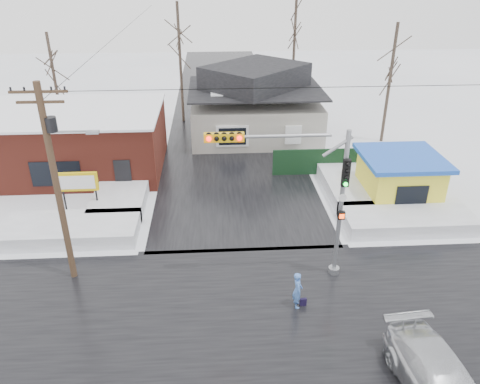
{
  "coord_description": "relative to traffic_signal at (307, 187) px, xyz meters",
  "views": [
    {
      "loc": [
        -1.45,
        -14.44,
        13.18
      ],
      "look_at": [
        -0.2,
        5.68,
        3.0
      ],
      "focal_mm": 35.0,
      "sensor_mm": 36.0,
      "label": 1
    }
  ],
  "objects": [
    {
      "name": "ground",
      "position": [
        -2.43,
        -2.97,
        -4.54
      ],
      "size": [
        120.0,
        120.0,
        0.0
      ],
      "primitive_type": "plane",
      "color": "white",
      "rests_on": "ground"
    },
    {
      "name": "road_ns",
      "position": [
        -2.43,
        -2.97,
        -4.53
      ],
      "size": [
        10.0,
        120.0,
        0.02
      ],
      "primitive_type": "cube",
      "color": "black",
      "rests_on": "ground"
    },
    {
      "name": "road_ew",
      "position": [
        -2.43,
        -2.97,
        -4.53
      ],
      "size": [
        120.0,
        10.0,
        0.02
      ],
      "primitive_type": "cube",
      "color": "black",
      "rests_on": "ground"
    },
    {
      "name": "snowbank_nw",
      "position": [
        -11.43,
        4.03,
        -4.14
      ],
      "size": [
        7.0,
        3.0,
        0.8
      ],
      "primitive_type": "cube",
      "color": "white",
      "rests_on": "ground"
    },
    {
      "name": "snowbank_ne",
      "position": [
        6.57,
        4.03,
        -4.14
      ],
      "size": [
        7.0,
        3.0,
        0.8
      ],
      "primitive_type": "cube",
      "color": "white",
      "rests_on": "ground"
    },
    {
      "name": "snowbank_nside_w",
      "position": [
        -9.43,
        9.03,
        -4.14
      ],
      "size": [
        3.0,
        8.0,
        0.8
      ],
      "primitive_type": "cube",
      "color": "white",
      "rests_on": "ground"
    },
    {
      "name": "snowbank_nside_e",
      "position": [
        4.57,
        9.03,
        -4.14
      ],
      "size": [
        3.0,
        8.0,
        0.8
      ],
      "primitive_type": "cube",
      "color": "white",
      "rests_on": "ground"
    },
    {
      "name": "traffic_signal",
      "position": [
        0.0,
        0.0,
        0.0
      ],
      "size": [
        6.05,
        0.68,
        7.0
      ],
      "color": "gray",
      "rests_on": "ground"
    },
    {
      "name": "utility_pole",
      "position": [
        -10.36,
        0.53,
        0.57
      ],
      "size": [
        3.15,
        0.44,
        9.0
      ],
      "color": "#382619",
      "rests_on": "ground"
    },
    {
      "name": "brick_building",
      "position": [
        -13.43,
        13.03,
        -2.46
      ],
      "size": [
        12.2,
        8.2,
        4.12
      ],
      "color": "maroon",
      "rests_on": "ground"
    },
    {
      "name": "marquee_sign",
      "position": [
        -11.43,
        6.53,
        -2.62
      ],
      "size": [
        2.2,
        0.21,
        2.55
      ],
      "color": "black",
      "rests_on": "ground"
    },
    {
      "name": "house",
      "position": [
        -0.43,
        19.03,
        -1.92
      ],
      "size": [
        10.4,
        8.4,
        5.76
      ],
      "color": "#ABA69B",
      "rests_on": "ground"
    },
    {
      "name": "kiosk",
      "position": [
        7.07,
        7.03,
        -3.08
      ],
      "size": [
        4.6,
        4.6,
        2.88
      ],
      "color": "#FCEF38",
      "rests_on": "ground"
    },
    {
      "name": "fence",
      "position": [
        4.07,
        11.03,
        -3.64
      ],
      "size": [
        8.0,
        0.12,
        1.8
      ],
      "primitive_type": "cube",
      "color": "black",
      "rests_on": "ground"
    },
    {
      "name": "tree_far_left",
      "position": [
        -6.43,
        23.03,
        3.41
      ],
      "size": [
        3.0,
        3.0,
        10.0
      ],
      "color": "#332821",
      "rests_on": "ground"
    },
    {
      "name": "tree_far_mid",
      "position": [
        3.57,
        25.03,
        5.0
      ],
      "size": [
        3.0,
        3.0,
        12.0
      ],
      "color": "#332821",
      "rests_on": "ground"
    },
    {
      "name": "tree_far_right",
      "position": [
        9.57,
        17.03,
        2.62
      ],
      "size": [
        3.0,
        3.0,
        9.0
      ],
      "color": "#332821",
      "rests_on": "ground"
    },
    {
      "name": "tree_far_west",
      "position": [
        -16.43,
        21.03,
        1.82
      ],
      "size": [
        3.0,
        3.0,
        8.0
      ],
      "color": "#332821",
      "rests_on": "ground"
    },
    {
      "name": "pedestrian",
      "position": [
        -0.55,
        -2.16,
        -3.71
      ],
      "size": [
        0.43,
        0.63,
        1.66
      ],
      "primitive_type": "imported",
      "rotation": [
        0.0,
        0.0,
        1.52
      ],
      "color": "#4774C7",
      "rests_on": "ground"
    },
    {
      "name": "car",
      "position": [
        3.3,
        -7.08,
        -3.77
      ],
      "size": [
        2.62,
        5.47,
        1.54
      ],
      "primitive_type": "imported",
      "rotation": [
        0.0,
        0.0,
        0.09
      ],
      "color": "silver",
      "rests_on": "ground"
    },
    {
      "name": "shopping_bag",
      "position": [
        -0.28,
        -2.15,
        -4.36
      ],
      "size": [
        0.29,
        0.14,
        0.35
      ],
      "primitive_type": "cube",
      "rotation": [
        0.0,
        0.0,
        0.08
      ],
      "color": "black",
      "rests_on": "ground"
    }
  ]
}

